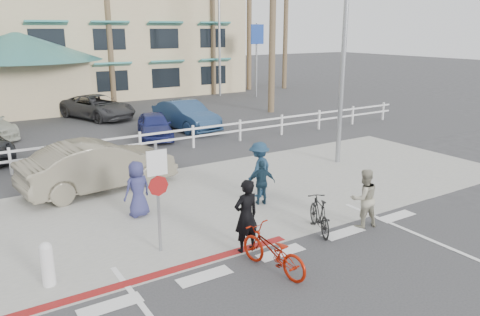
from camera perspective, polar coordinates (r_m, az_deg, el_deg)
ground at (r=10.66m, az=7.00°, el=-12.66°), size 140.00×140.00×0.00m
bike_path at (r=9.43m, az=15.08°, el=-17.17°), size 12.00×16.00×0.01m
sidewalk_plaza at (r=14.09m, az=-4.72°, el=-5.36°), size 22.00×7.00×0.01m
cross_street at (r=17.54m, az=-10.87°, el=-1.36°), size 40.00×5.00×0.01m
parking_lot at (r=26.38m, az=-18.66°, el=3.75°), size 50.00×16.00×0.01m
curb_red at (r=10.23m, az=-11.07°, el=-14.08°), size 7.00×0.25×0.02m
rail_fence at (r=19.39m, az=-11.80°, el=1.73°), size 29.40×0.16×1.00m
building at (r=39.03m, az=-21.41°, el=15.44°), size 28.00×16.00×11.30m
sign_post at (r=10.72m, az=-9.99°, el=-4.15°), size 0.50×0.10×2.90m
bollard_0 at (r=10.32m, az=-22.44°, el=-11.86°), size 0.26×0.26×0.95m
streetlight_0 at (r=17.87m, az=12.58°, el=13.52°), size 0.60×2.00×9.00m
streetlight_1 at (r=36.04m, az=-2.53°, el=15.09°), size 0.60×2.00×9.50m
info_sign at (r=35.49m, az=2.02°, el=11.94°), size 1.20×0.16×5.60m
palm_5 at (r=33.75m, az=-15.90°, el=17.49°), size 4.00×4.00×13.00m
palm_7 at (r=36.96m, az=-3.40°, el=18.58°), size 4.00×4.00×14.00m
palm_9 at (r=40.82m, az=5.64°, el=17.54°), size 4.00×4.00×13.00m
bike_red at (r=10.09m, az=4.00°, el=-11.23°), size 0.93×1.90×0.96m
rider_red at (r=10.77m, az=0.75°, el=-7.08°), size 0.65×0.44×1.75m
bike_black at (r=12.08m, az=9.66°, el=-6.82°), size 1.04×1.59×0.93m
rider_black at (r=12.53m, az=14.87°, el=-4.77°), size 0.88×0.76×1.56m
pedestrian_a at (r=14.30m, az=2.34°, el=-1.40°), size 1.27×1.05×1.71m
pedestrian_child at (r=13.67m, az=2.69°, el=-3.02°), size 0.85×0.61×1.34m
pedestrian_b at (r=13.08m, az=-12.40°, el=-3.72°), size 0.85×0.65×1.57m
car_white_sedan at (r=15.58m, az=-16.83°, el=-0.86°), size 5.02×2.26×1.60m
lot_car_2 at (r=22.40m, az=-10.38°, el=3.94°), size 2.39×3.86×1.23m
lot_car_3 at (r=24.11m, az=-6.62°, el=5.19°), size 2.02×4.58×1.46m
lot_car_5 at (r=28.15m, az=-16.96°, el=5.98°), size 3.79×5.32×1.35m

